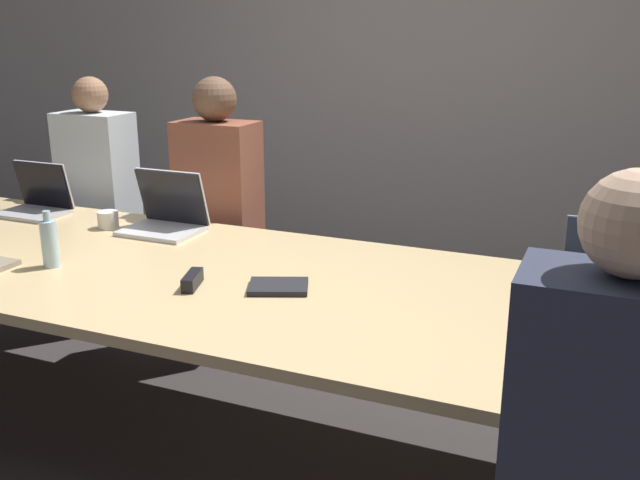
% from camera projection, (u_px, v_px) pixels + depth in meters
% --- Properties ---
extents(ground_plane, '(24.00, 24.00, 0.00)m').
position_uv_depth(ground_plane, '(247.00, 449.00, 2.88)').
color(ground_plane, '#383333').
extents(curtain_wall, '(12.00, 0.06, 2.80)m').
position_uv_depth(curtain_wall, '(418.00, 65.00, 4.55)').
color(curtain_wall, '#BCB7B2').
rests_on(curtain_wall, ground_plane).
extents(conference_table, '(4.46, 1.23, 0.74)m').
position_uv_depth(conference_table, '(241.00, 289.00, 2.68)').
color(conference_table, '#D6B77F').
rests_on(conference_table, ground_plane).
extents(laptop_far_midleft, '(0.34, 0.27, 0.28)m').
position_uv_depth(laptop_far_midleft, '(167.00, 214.00, 3.25)').
color(laptop_far_midleft, silver).
rests_on(laptop_far_midleft, conference_table).
extents(person_far_midleft, '(0.40, 0.24, 1.41)m').
position_uv_depth(person_far_midleft, '(220.00, 221.00, 3.63)').
color(person_far_midleft, '#2D2D38').
rests_on(person_far_midleft, ground_plane).
extents(cup_far_midleft, '(0.10, 0.10, 0.08)m').
position_uv_depth(cup_far_midleft, '(108.00, 220.00, 3.30)').
color(cup_far_midleft, white).
rests_on(cup_far_midleft, conference_table).
extents(bottle_near_left, '(0.06, 0.06, 0.22)m').
position_uv_depth(bottle_near_left, '(50.00, 243.00, 2.75)').
color(bottle_near_left, '#ADD1E0').
rests_on(bottle_near_left, conference_table).
extents(laptop_far_left, '(0.32, 0.25, 0.25)m').
position_uv_depth(laptop_far_left, '(38.00, 199.00, 3.55)').
color(laptop_far_left, '#B7B7BC').
rests_on(laptop_far_left, conference_table).
extents(person_far_left, '(0.40, 0.24, 1.38)m').
position_uv_depth(person_far_left, '(100.00, 207.00, 3.99)').
color(person_far_left, '#2D2D38').
rests_on(person_far_left, ground_plane).
extents(laptop_far_right, '(0.31, 0.24, 0.24)m').
position_uv_depth(laptop_far_right, '(607.00, 269.00, 2.53)').
color(laptop_far_right, gray).
rests_on(laptop_far_right, conference_table).
extents(cup_far_right, '(0.07, 0.07, 0.09)m').
position_uv_depth(cup_far_right, '(534.00, 270.00, 2.60)').
color(cup_far_right, '#232328').
rests_on(cup_far_right, conference_table).
extents(stapler, '(0.09, 0.16, 0.05)m').
position_uv_depth(stapler, '(192.00, 280.00, 2.56)').
color(stapler, black).
rests_on(stapler, conference_table).
extents(notebook, '(0.25, 0.22, 0.02)m').
position_uv_depth(notebook, '(278.00, 287.00, 2.54)').
color(notebook, '#232328').
rests_on(notebook, conference_table).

